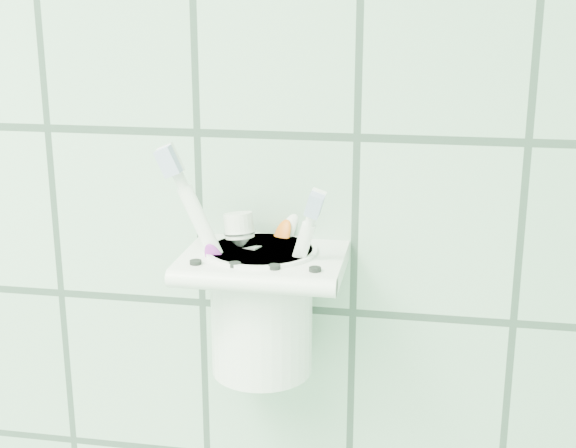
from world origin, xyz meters
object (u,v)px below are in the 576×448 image
at_px(holder_bracket, 264,264).
at_px(toothbrush_pink, 267,251).
at_px(cup, 262,306).
at_px(toothpaste_tube, 251,281).
at_px(toothbrush_orange, 268,260).
at_px(toothbrush_blue, 241,239).

xyz_separation_m(holder_bracket, toothbrush_pink, (0.00, -0.01, 0.01)).
relative_size(cup, toothpaste_tube, 0.82).
relative_size(cup, toothbrush_orange, 0.64).
bearing_deg(toothpaste_tube, toothbrush_blue, 160.53).
xyz_separation_m(cup, toothbrush_blue, (-0.02, -0.00, 0.06)).
height_order(cup, toothbrush_orange, toothbrush_orange).
height_order(cup, toothpaste_tube, toothpaste_tube).
xyz_separation_m(toothbrush_blue, toothpaste_tube, (0.01, -0.01, -0.04)).
bearing_deg(cup, toothpaste_tube, -137.38).
bearing_deg(toothbrush_orange, cup, -103.33).
relative_size(toothbrush_pink, toothpaste_tube, 1.50).
distance_m(toothbrush_blue, toothbrush_orange, 0.03).
distance_m(holder_bracket, toothpaste_tube, 0.02).
xyz_separation_m(toothbrush_blue, toothbrush_orange, (0.02, 0.01, -0.02)).
xyz_separation_m(holder_bracket, toothpaste_tube, (-0.01, -0.00, -0.02)).
xyz_separation_m(toothbrush_pink, toothbrush_orange, (-0.00, 0.02, -0.02)).
distance_m(cup, toothbrush_pink, 0.06).
relative_size(holder_bracket, cup, 1.20).
xyz_separation_m(holder_bracket, cup, (-0.00, 0.00, -0.04)).
bearing_deg(toothpaste_tube, cup, 60.98).
height_order(toothbrush_pink, toothbrush_blue, toothbrush_blue).
bearing_deg(cup, toothbrush_orange, 74.66).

